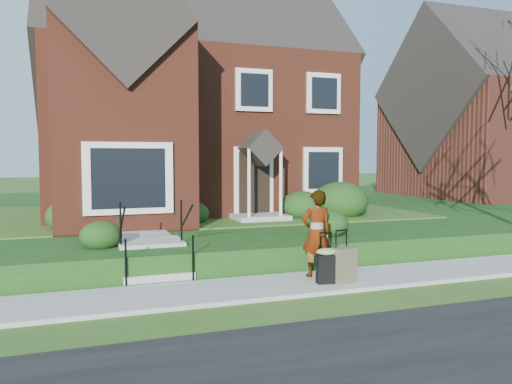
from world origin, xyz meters
name	(u,v)px	position (x,y,z in m)	size (l,w,h in m)	color
ground	(295,286)	(0.00, 0.00, 0.00)	(120.00, 120.00, 0.00)	#2D5119
sidewalk	(295,284)	(0.00, 0.00, 0.04)	(60.00, 1.60, 0.08)	#9E9B93
terrace	(278,209)	(4.00, 10.90, 0.30)	(44.00, 20.00, 0.60)	#153B10
walkway	(137,227)	(-2.50, 5.00, 0.63)	(1.20, 6.00, 0.06)	#9E9B93
main_house	(185,83)	(-0.21, 9.61, 5.26)	(10.40, 10.20, 9.40)	maroon
neighbour_house	(499,103)	(16.00, 11.00, 5.25)	(9.40, 8.00, 9.20)	brown
front_steps	(153,253)	(-2.50, 1.84, 0.47)	(1.40, 2.02, 1.50)	#9E9B93
foundation_shrubs	(268,204)	(1.32, 5.03, 1.12)	(9.76, 4.76, 1.27)	#0F3511
woman	(317,233)	(0.61, 0.32, 0.97)	(0.65, 0.43, 1.78)	#999999
suitcase_black	(326,264)	(0.54, -0.26, 0.47)	(0.46, 0.39, 0.99)	black
suitcase_olive	(344,265)	(0.90, -0.30, 0.42)	(0.53, 0.38, 1.03)	brown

